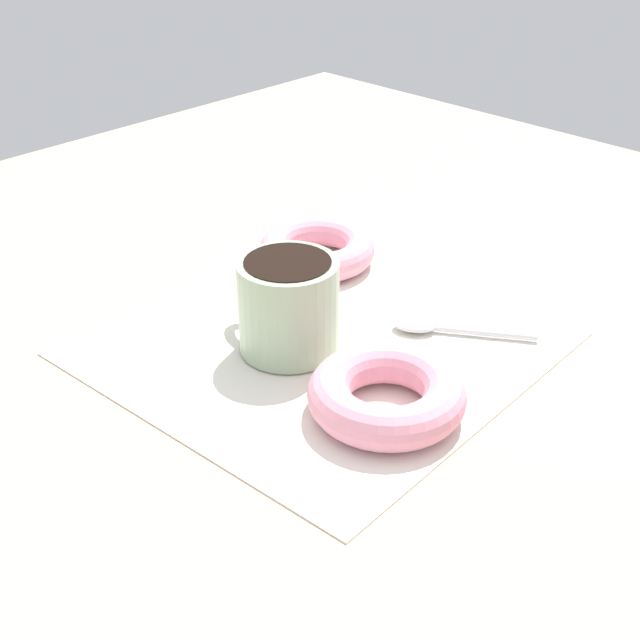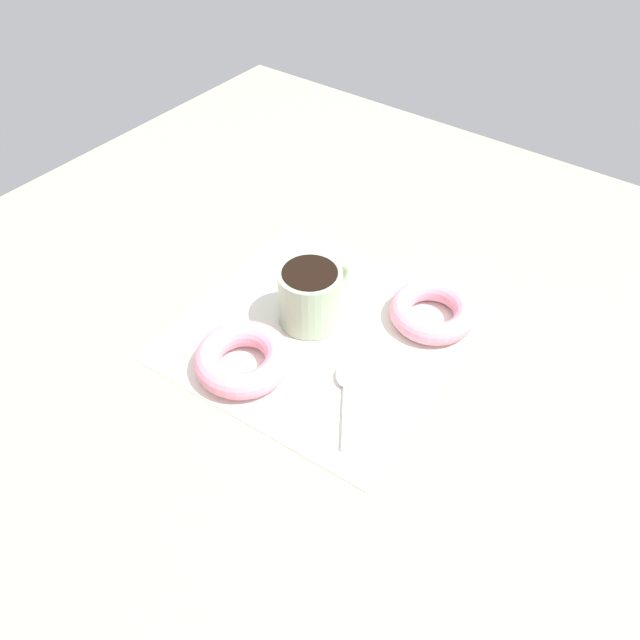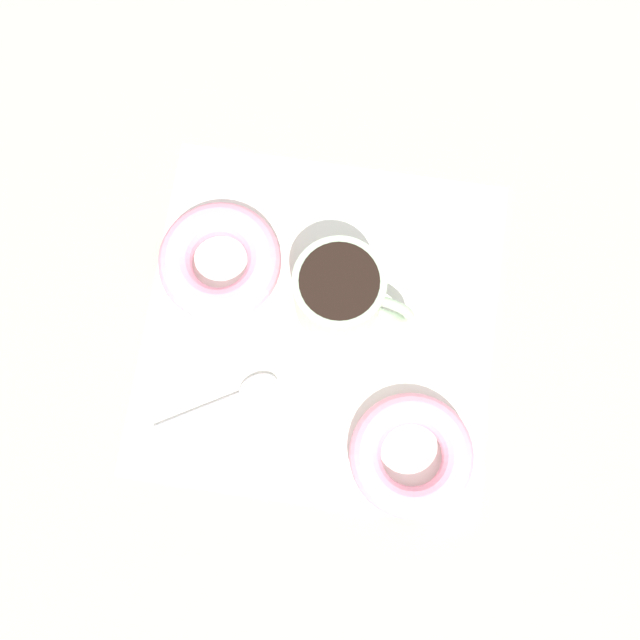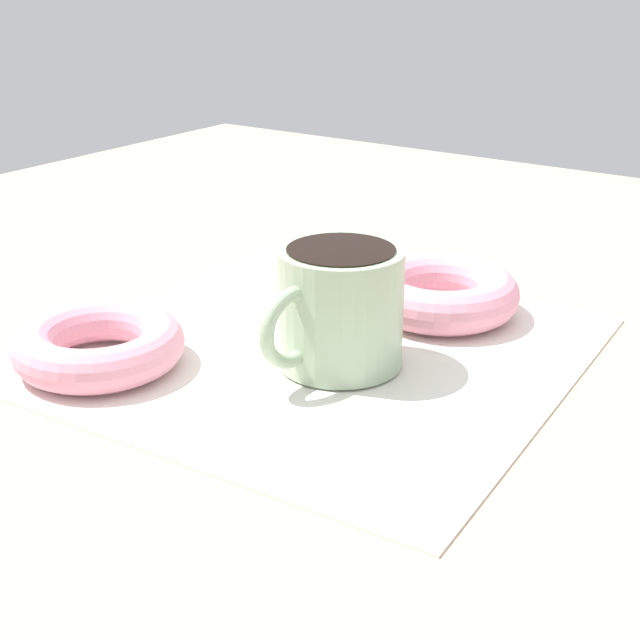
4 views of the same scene
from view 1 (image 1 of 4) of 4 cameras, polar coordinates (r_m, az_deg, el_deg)
ground_plane at (r=72.21cm, az=1.71°, el=-2.60°), size 120.00×120.00×2.00cm
napkin at (r=72.29cm, az=-0.00°, el=-1.47°), size 33.62×33.62×0.30cm
coffee_cup at (r=69.61cm, az=-2.13°, el=1.10°), size 7.95×10.95×7.68cm
donut_near_cup at (r=84.09cm, az=-0.19°, el=4.57°), size 10.89×10.89×2.79cm
donut_far at (r=63.43cm, az=4.29°, el=-4.76°), size 11.36×11.36×3.13cm
spoon at (r=74.03cm, az=7.20°, el=-0.41°), size 7.71×10.71×0.90cm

